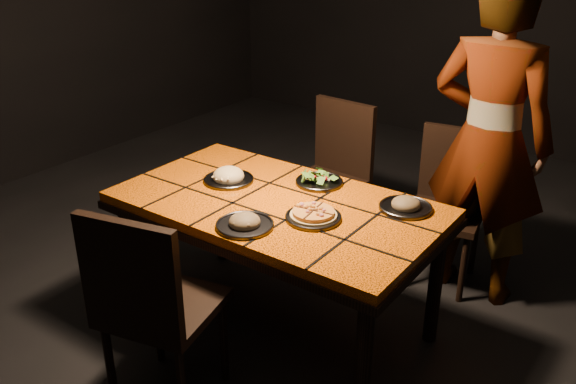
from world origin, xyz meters
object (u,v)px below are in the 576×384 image
Objects in this scene: dining_table at (277,215)px; plate_pasta at (229,177)px; diner at (489,142)px; chair_far_left at (334,167)px; chair_near at (150,301)px; chair_far_right at (449,196)px; plate_pizza at (313,216)px.

plate_pasta is at bearing 172.71° from dining_table.
diner is 6.93× the size of plate_pasta.
dining_table is at bearing -70.91° from chair_far_left.
chair_near is 3.75× the size of plate_pasta.
chair_far_left is 3.66× the size of plate_pasta.
dining_table is at bearing -125.98° from chair_far_right.
chair_far_left is 1.03m from diner.
dining_table is 0.88× the size of diner.
chair_far_right is 3.50× the size of plate_pizza.
chair_far_right is at bearing -13.06° from diner.
diner reaches higher than chair_near.
chair_far_left is 3.70× the size of plate_pizza.
chair_near is at bearing -113.89° from plate_pizza.
chair_far_right is (0.76, 0.07, -0.03)m from chair_far_left.
plate_pizza is (0.51, -1.01, 0.21)m from chair_far_left.
plate_pizza reaches higher than dining_table.
dining_table is 1.75× the size of chair_far_right.
plate_pizza is (-0.45, -1.03, -0.16)m from diner.
diner reaches higher than chair_far_left.
chair_near is at bearing 66.62° from diner.
dining_table is at bearing 166.36° from plate_pizza.
chair_near is 3.79× the size of plate_pizza.
dining_table is 1.66× the size of chair_far_left.
plate_pizza is at bearing 66.76° from diner.
chair_far_left is 1.15m from plate_pizza.
plate_pasta is (-0.35, 0.05, 0.10)m from dining_table.
plate_pasta is (-1.06, -0.93, -0.15)m from diner.
diner is (0.20, -0.05, 0.39)m from chair_far_right.
diner reaches higher than plate_pizza.
chair_far_right is 0.45m from diner.
plate_pizza is 0.62m from plate_pasta.
diner is at bearing -22.89° from chair_far_right.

